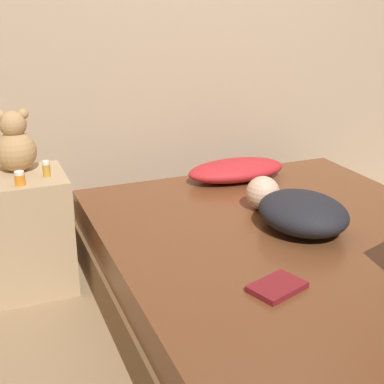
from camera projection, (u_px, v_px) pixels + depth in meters
The scene contains 10 objects.
ground_plane at pixel (289, 308), 2.65m from camera, with size 12.00×12.00×0.00m, color #937551.
wall_back at pixel (191, 22), 3.31m from camera, with size 8.00×0.06×2.60m.
bed at pixel (292, 272), 2.58m from camera, with size 1.75×2.00×0.41m.
nightstand at pixel (17, 234), 2.73m from camera, with size 0.52×0.41×0.61m.
pillow at pixel (236, 170), 3.21m from camera, with size 0.61×0.30×0.12m.
person_lying at pixel (297, 210), 2.55m from camera, with size 0.45×0.65×0.18m.
teddy_bear at pixel (15, 145), 2.68m from camera, with size 0.21×0.21×0.32m.
bottle_orange at pixel (20, 179), 2.50m from camera, with size 0.05×0.05×0.07m.
bottle_amber at pixel (46, 169), 2.62m from camera, with size 0.04×0.04×0.08m.
book at pixel (277, 287), 2.02m from camera, with size 0.24×0.20×0.02m.
Camera 1 is at (-1.32, -1.93, 1.46)m, focal length 50.00 mm.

